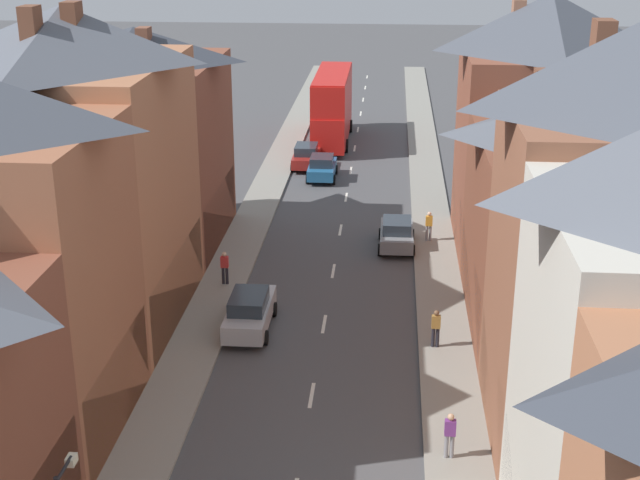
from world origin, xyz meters
name	(u,v)px	position (x,y,z in m)	size (l,w,h in m)	color
pavement_left	(255,215)	(-5.10, 38.00, 0.07)	(2.20, 104.00, 0.14)	gray
pavement_right	(431,219)	(5.10, 38.00, 0.07)	(2.20, 104.00, 0.14)	gray
centre_line_dashes	(340,230)	(0.00, 36.00, 0.01)	(0.14, 97.80, 0.01)	silver
double_decker_bus_lead	(332,106)	(-1.81, 55.75, 2.82)	(2.74, 10.80, 5.30)	red
car_near_blue	(306,156)	(-3.10, 48.62, 0.81)	(1.90, 4.23, 1.61)	maroon
car_near_silver	(250,311)	(-3.10, 23.23, 0.85)	(1.90, 4.49, 1.69)	#B7BABF
car_parked_left_a	(322,167)	(-1.80, 45.82, 0.81)	(1.90, 3.87, 1.60)	#236093
car_mid_black	(397,234)	(3.10, 33.45, 0.81)	(1.90, 3.87, 1.61)	gray
pedestrian_mid_left	(450,433)	(4.79, 14.23, 1.03)	(0.36, 0.22, 1.61)	gray
pedestrian_mid_right	(436,327)	(4.66, 22.00, 1.03)	(0.36, 0.22, 1.61)	#23232D
pedestrian_far_left	(225,266)	(-4.97, 27.69, 1.03)	(0.36, 0.22, 1.61)	#23232D
pedestrian_far_right	(429,225)	(4.80, 34.34, 1.03)	(0.36, 0.22, 1.61)	gray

